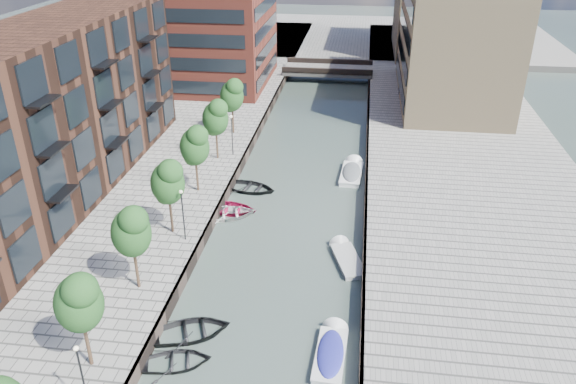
% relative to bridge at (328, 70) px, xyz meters
% --- Properties ---
extents(water, '(300.00, 300.00, 0.00)m').
position_rel_bridge_xyz_m(water, '(0.00, -32.00, -1.39)').
color(water, '#38473F').
rests_on(water, ground).
extents(quay_right, '(20.00, 140.00, 1.00)m').
position_rel_bridge_xyz_m(quay_right, '(16.00, -32.00, -0.89)').
color(quay_right, gray).
rests_on(quay_right, ground).
extents(quay_wall_left, '(0.25, 140.00, 1.00)m').
position_rel_bridge_xyz_m(quay_wall_left, '(-6.10, -32.00, -0.89)').
color(quay_wall_left, '#332823').
rests_on(quay_wall_left, ground).
extents(quay_wall_right, '(0.25, 140.00, 1.00)m').
position_rel_bridge_xyz_m(quay_wall_right, '(6.10, -32.00, -0.89)').
color(quay_wall_right, '#332823').
rests_on(quay_wall_right, ground).
extents(far_closure, '(80.00, 40.00, 1.00)m').
position_rel_bridge_xyz_m(far_closure, '(0.00, 28.00, -0.89)').
color(far_closure, gray).
rests_on(far_closure, ground).
extents(apartment_block, '(8.00, 38.00, 14.00)m').
position_rel_bridge_xyz_m(apartment_block, '(-20.00, -42.00, 6.61)').
color(apartment_block, black).
rests_on(apartment_block, quay_left).
extents(tan_block_near, '(12.00, 25.00, 14.00)m').
position_rel_bridge_xyz_m(tan_block_near, '(16.00, -10.00, 6.61)').
color(tan_block_near, tan).
rests_on(tan_block_near, quay_right).
extents(tan_block_far, '(12.00, 20.00, 16.00)m').
position_rel_bridge_xyz_m(tan_block_far, '(16.00, 16.00, 7.61)').
color(tan_block_far, tan).
rests_on(tan_block_far, quay_right).
extents(bridge, '(13.00, 6.00, 1.30)m').
position_rel_bridge_xyz_m(bridge, '(0.00, 0.00, 0.00)').
color(bridge, gray).
rests_on(bridge, ground).
extents(tree_1, '(2.50, 2.50, 5.95)m').
position_rel_bridge_xyz_m(tree_1, '(-8.50, -61.00, 3.92)').
color(tree_1, '#382619').
rests_on(tree_1, quay_left).
extents(tree_2, '(2.50, 2.50, 5.95)m').
position_rel_bridge_xyz_m(tree_2, '(-8.50, -54.00, 3.92)').
color(tree_2, '#382619').
rests_on(tree_2, quay_left).
extents(tree_3, '(2.50, 2.50, 5.95)m').
position_rel_bridge_xyz_m(tree_3, '(-8.50, -47.00, 3.92)').
color(tree_3, '#382619').
rests_on(tree_3, quay_left).
extents(tree_4, '(2.50, 2.50, 5.95)m').
position_rel_bridge_xyz_m(tree_4, '(-8.50, -40.00, 3.92)').
color(tree_4, '#382619').
rests_on(tree_4, quay_left).
extents(tree_5, '(2.50, 2.50, 5.95)m').
position_rel_bridge_xyz_m(tree_5, '(-8.50, -33.00, 3.92)').
color(tree_5, '#382619').
rests_on(tree_5, quay_left).
extents(tree_6, '(2.50, 2.50, 5.95)m').
position_rel_bridge_xyz_m(tree_6, '(-8.50, -26.00, 3.92)').
color(tree_6, '#382619').
rests_on(tree_6, quay_left).
extents(lamp_0, '(0.24, 0.24, 4.12)m').
position_rel_bridge_xyz_m(lamp_0, '(-7.20, -64.00, 2.12)').
color(lamp_0, black).
rests_on(lamp_0, quay_left).
extents(lamp_1, '(0.24, 0.24, 4.12)m').
position_rel_bridge_xyz_m(lamp_1, '(-7.20, -48.00, 2.12)').
color(lamp_1, black).
rests_on(lamp_1, quay_left).
extents(lamp_2, '(0.24, 0.24, 4.12)m').
position_rel_bridge_xyz_m(lamp_2, '(-7.20, -32.00, 2.12)').
color(lamp_2, black).
rests_on(lamp_2, quay_left).
extents(sloop_0, '(4.71, 3.92, 0.84)m').
position_rel_bridge_xyz_m(sloop_0, '(-4.31, -59.47, -1.39)').
color(sloop_0, black).
rests_on(sloop_0, ground).
extents(sloop_1, '(5.91, 5.18, 1.02)m').
position_rel_bridge_xyz_m(sloop_1, '(-4.20, -56.98, -1.39)').
color(sloop_1, black).
rests_on(sloop_1, ground).
extents(sloop_2, '(4.96, 3.73, 0.97)m').
position_rel_bridge_xyz_m(sloop_2, '(-5.32, -41.64, -1.39)').
color(sloop_2, maroon).
rests_on(sloop_2, ground).
extents(sloop_3, '(5.71, 4.82, 1.01)m').
position_rel_bridge_xyz_m(sloop_3, '(-5.36, -42.55, -1.39)').
color(sloop_3, white).
rests_on(sloop_3, ground).
extents(sloop_4, '(5.55, 4.47, 1.02)m').
position_rel_bridge_xyz_m(sloop_4, '(-4.45, -37.51, -1.39)').
color(sloop_4, black).
rests_on(sloop_4, ground).
extents(motorboat_2, '(3.00, 4.97, 1.57)m').
position_rel_bridge_xyz_m(motorboat_2, '(4.75, -47.44, -1.30)').
color(motorboat_2, '#B2B2B0').
rests_on(motorboat_2, ground).
extents(motorboat_3, '(1.90, 4.90, 1.61)m').
position_rel_bridge_xyz_m(motorboat_3, '(4.35, -57.39, -1.19)').
color(motorboat_3, white).
rests_on(motorboat_3, ground).
extents(motorboat_4, '(2.20, 5.60, 1.83)m').
position_rel_bridge_xyz_m(motorboat_4, '(4.69, -32.80, -1.17)').
color(motorboat_4, white).
rests_on(motorboat_4, ground).
extents(car, '(2.28, 4.33, 1.41)m').
position_rel_bridge_xyz_m(car, '(10.93, -10.72, 0.31)').
color(car, '#929597').
rests_on(car, quay_right).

